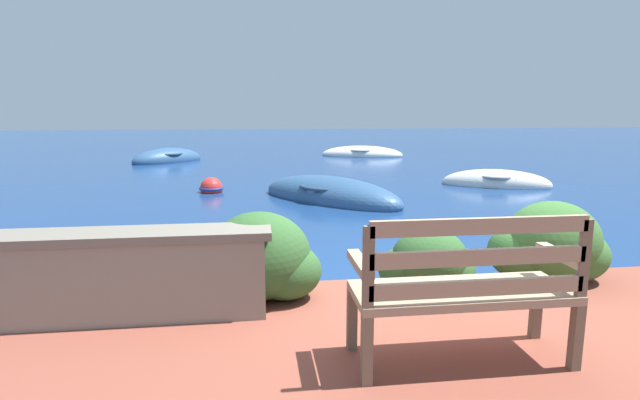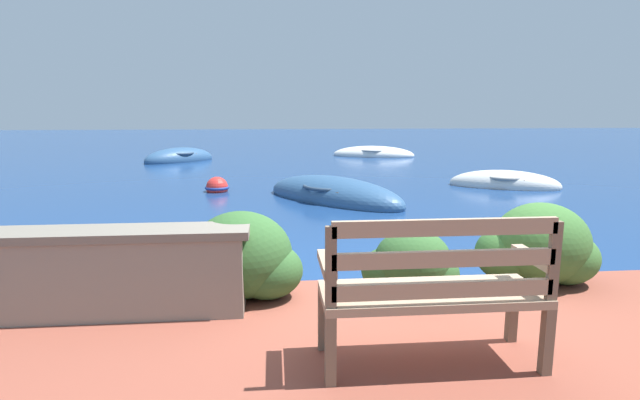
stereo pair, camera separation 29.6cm
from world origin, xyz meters
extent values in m
plane|color=navy|center=(0.00, 0.00, 0.00)|extent=(80.00, 80.00, 0.00)
cube|color=brown|center=(-0.66, -1.29, 0.42)|extent=(0.06, 0.06, 0.40)
cube|color=brown|center=(0.58, -1.29, 0.42)|extent=(0.06, 0.06, 0.40)
cube|color=brown|center=(-0.66, -1.71, 0.42)|extent=(0.06, 0.06, 0.40)
cube|color=brown|center=(0.58, -1.71, 0.42)|extent=(0.06, 0.06, 0.40)
cube|color=gray|center=(-0.04, -1.50, 0.65)|extent=(1.30, 0.48, 0.05)
cube|color=gray|center=(-0.04, -1.71, 0.75)|extent=(1.24, 0.04, 0.09)
cube|color=gray|center=(-0.04, -1.71, 0.93)|extent=(1.24, 0.04, 0.09)
cube|color=gray|center=(-0.04, -1.71, 1.10)|extent=(1.24, 0.04, 0.09)
cube|color=brown|center=(-0.66, -1.71, 0.90)|extent=(0.06, 0.04, 0.45)
cube|color=brown|center=(0.58, -1.71, 0.90)|extent=(0.06, 0.04, 0.45)
cube|color=gray|center=(-0.66, -1.50, 0.85)|extent=(0.07, 0.43, 0.05)
cube|color=gray|center=(0.58, -1.50, 0.85)|extent=(0.07, 0.43, 0.05)
cube|color=gray|center=(-2.22, -0.60, 0.51)|extent=(2.05, 0.35, 0.59)
cube|color=#6C655B|center=(-2.22, -0.60, 0.84)|extent=(2.15, 0.39, 0.06)
ellipsoid|color=#38662D|center=(-2.88, -0.37, 0.47)|extent=(0.60, 0.54, 0.51)
ellipsoid|color=#38662D|center=(-3.04, -0.32, 0.40)|extent=(0.45, 0.40, 0.36)
ellipsoid|color=#38662D|center=(-2.73, -0.40, 0.38)|extent=(0.42, 0.38, 0.33)
ellipsoid|color=#2D5628|center=(-1.23, -0.33, 0.57)|extent=(0.83, 0.75, 0.70)
ellipsoid|color=#2D5628|center=(-1.46, -0.27, 0.47)|extent=(0.62, 0.56, 0.50)
ellipsoid|color=#2D5628|center=(-1.02, -0.38, 0.45)|extent=(0.58, 0.52, 0.46)
ellipsoid|color=#2D5628|center=(0.17, -0.38, 0.49)|extent=(0.64, 0.57, 0.54)
ellipsoid|color=#2D5628|center=(-0.01, -0.34, 0.41)|extent=(0.48, 0.43, 0.38)
ellipsoid|color=#2D5628|center=(0.33, -0.42, 0.40)|extent=(0.45, 0.40, 0.35)
ellipsoid|color=#38662D|center=(1.34, -0.23, 0.58)|extent=(0.84, 0.75, 0.71)
ellipsoid|color=#38662D|center=(1.11, -0.17, 0.47)|extent=(0.63, 0.56, 0.50)
ellipsoid|color=#38662D|center=(1.55, -0.27, 0.45)|extent=(0.58, 0.53, 0.46)
ellipsoid|color=#2D517A|center=(0.17, 5.13, 0.06)|extent=(3.01, 3.24, 0.80)
torus|color=#2D4157|center=(0.17, 5.13, 0.28)|extent=(1.66, 1.66, 0.07)
cube|color=#846647|center=(0.49, 4.76, 0.25)|extent=(0.79, 0.69, 0.04)
cube|color=#846647|center=(-0.09, 5.44, 0.25)|extent=(0.79, 0.69, 0.04)
ellipsoid|color=silver|center=(4.19, 6.41, 0.05)|extent=(2.54, 1.86, 0.66)
torus|color=gray|center=(4.19, 6.41, 0.23)|extent=(1.26, 1.26, 0.07)
cube|color=#846647|center=(4.51, 6.26, 0.20)|extent=(0.43, 0.71, 0.04)
cube|color=#846647|center=(3.92, 6.54, 0.20)|extent=(0.43, 0.71, 0.04)
ellipsoid|color=#2D517A|center=(-4.10, 12.78, 0.06)|extent=(2.54, 2.41, 0.81)
torus|color=#2D4157|center=(-4.10, 12.78, 0.28)|extent=(1.46, 1.46, 0.07)
cube|color=#846647|center=(-3.81, 13.03, 0.25)|extent=(0.63, 0.69, 0.04)
cube|color=#846647|center=(-4.33, 12.57, 0.25)|extent=(0.63, 0.69, 0.04)
ellipsoid|color=silver|center=(2.74, 14.01, 0.05)|extent=(3.23, 2.08, 0.67)
torus|color=gray|center=(2.74, 14.01, 0.23)|extent=(1.51, 1.51, 0.07)
cube|color=#846647|center=(2.31, 14.15, 0.20)|extent=(0.42, 0.93, 0.04)
cube|color=#846647|center=(3.09, 13.89, 0.20)|extent=(0.42, 0.93, 0.04)
sphere|color=red|center=(-2.16, 6.38, 0.08)|extent=(0.47, 0.47, 0.47)
torus|color=navy|center=(-2.16, 6.38, 0.08)|extent=(0.51, 0.51, 0.06)
camera|label=1|loc=(-1.25, -4.19, 1.72)|focal=28.00mm
camera|label=2|loc=(-0.95, -4.23, 1.72)|focal=28.00mm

